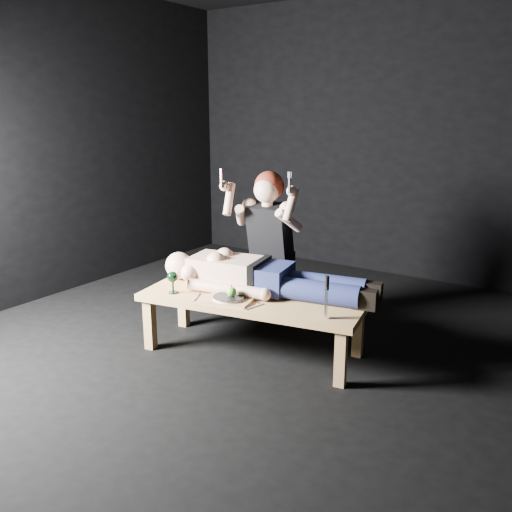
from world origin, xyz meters
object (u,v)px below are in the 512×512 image
at_px(goblet, 173,282).
at_px(carving_knife, 326,297).
at_px(serving_tray, 229,300).
at_px(table, 252,324).
at_px(lying_man, 267,273).
at_px(kneeling_woman, 274,246).

bearing_deg(goblet, carving_knife, 8.10).
distance_m(serving_tray, carving_knife, 0.75).
bearing_deg(table, goblet, -163.74).
xyz_separation_m(lying_man, carving_knife, (0.63, -0.26, 0.00)).
distance_m(table, lying_man, 0.40).
height_order(kneeling_woman, serving_tray, kneeling_woman).
bearing_deg(lying_man, goblet, -153.28).
xyz_separation_m(table, serving_tray, (-0.08, -0.19, 0.24)).
xyz_separation_m(serving_tray, carving_knife, (0.74, 0.09, 0.14)).
height_order(table, kneeling_woman, kneeling_woman).
relative_size(serving_tray, carving_knife, 1.15).
bearing_deg(lying_man, carving_knife, -32.34).
xyz_separation_m(table, carving_knife, (0.66, -0.10, 0.37)).
distance_m(goblet, carving_knife, 1.21).
bearing_deg(table, lying_man, 69.91).
distance_m(kneeling_woman, carving_knife, 1.12).
bearing_deg(serving_tray, kneeling_woman, 98.17).
relative_size(lying_man, serving_tray, 5.34).
height_order(lying_man, serving_tray, lying_man).
bearing_deg(kneeling_woman, serving_tray, -86.98).
bearing_deg(carving_knife, goblet, 178.01).
bearing_deg(kneeling_woman, goblet, -116.25).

